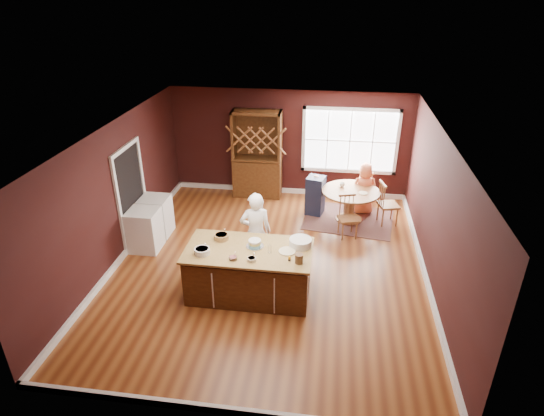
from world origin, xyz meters
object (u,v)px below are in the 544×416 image
Objects in this scene: kitchen_island at (249,273)px; dryer at (156,216)px; chair_north at (362,189)px; seated_woman at (364,189)px; layer_cake at (255,243)px; hutch at (257,155)px; baker at (256,232)px; toddler at (319,180)px; washer at (145,230)px; high_chair at (315,195)px; chair_south at (348,217)px; chair_east at (389,203)px; dining_table at (350,199)px.

kitchen_island reaches higher than dryer.
chair_north is 0.76× the size of seated_woman.
layer_cake is 4.09m from hutch.
baker reaches higher than toddler.
washer is (-2.41, 1.20, 0.00)m from kitchen_island.
baker is 1.66× the size of high_chair.
chair_north is 1.09× the size of washer.
baker is at bearing 91.03° from kitchen_island.
high_chair is 0.44× the size of hutch.
high_chair reaches higher than chair_south.
high_chair is 3.76× the size of toddler.
kitchen_island is 2.09× the size of chair_east.
washer is at bearing -155.96° from dining_table.
hutch is at bearing -94.24° from baker.
baker reaches higher than chair_north.
dining_table is 0.86m from chair_east.
seated_woman is at bearing 69.49° from chair_north.
baker is 5.28× the size of layer_cake.
chair_east is 0.83× the size of seated_woman.
chair_east is (2.67, 2.24, -0.29)m from baker.
chair_north is at bearing -88.26° from seated_woman.
seated_woman is (2.12, 3.51, 0.19)m from kitchen_island.
high_chair reaches higher than washer.
layer_cake reaches higher than toddler.
washer is at bearing -23.38° from baker.
chair_south is at bearing -93.60° from dining_table.
chair_north is (2.10, 3.05, -0.33)m from baker.
high_chair is at bearing 110.48° from chair_south.
washer reaches higher than dryer.
seated_woman is at bearing 59.14° from layer_cake.
seated_woman is 1.43× the size of washer.
seated_woman is at bearing 32.01° from chair_east.
washer is (-1.86, -2.94, -0.68)m from hutch.
high_chair is at bearing 73.51° from kitchen_island.
layer_cake is at bearing 53.94° from seated_woman.
washer is (-4.21, -1.88, -0.10)m from dining_table.
chair_south reaches higher than dining_table.
chair_south reaches higher than kitchen_island.
washer is at bearing 94.43° from chair_east.
toddler is at bearing -6.47° from chair_north.
chair_east reaches higher than washer.
chair_east is at bearing 19.75° from washer.
dryer is at bearing 90.00° from washer.
chair_east is at bearing 132.13° from seated_woman.
baker is at bearing 28.04° from chair_north.
layer_cake reaches higher than chair_north.
chair_north reaches higher than dryer.
chair_east is 0.47× the size of hutch.
baker reaches higher than chair_east.
hutch is (-2.68, 0.63, 0.49)m from seated_woman.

